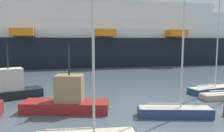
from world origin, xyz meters
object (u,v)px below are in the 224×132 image
(sailboat_3, at_px, (212,88))
(fishing_boat_0, at_px, (67,100))
(sailboat_2, at_px, (175,110))
(cruise_ship, at_px, (28,37))
(fishing_boat_3, at_px, (7,88))

(sailboat_3, relative_size, fishing_boat_0, 1.40)
(sailboat_2, relative_size, cruise_ship, 0.09)
(sailboat_3, xyz_separation_m, fishing_boat_3, (-24.09, 2.84, 0.67))
(sailboat_3, bearing_deg, fishing_boat_0, -178.39)
(fishing_boat_3, distance_m, cruise_ship, 35.32)
(sailboat_2, bearing_deg, sailboat_3, 52.34)
(fishing_boat_0, relative_size, fishing_boat_3, 1.01)
(fishing_boat_3, bearing_deg, sailboat_2, -51.13)
(sailboat_3, bearing_deg, fishing_boat_3, 164.52)
(sailboat_2, distance_m, fishing_boat_3, 17.90)
(sailboat_2, height_order, fishing_boat_3, sailboat_2)
(sailboat_3, distance_m, fishing_boat_3, 24.26)
(sailboat_2, relative_size, fishing_boat_0, 1.46)
(fishing_boat_0, bearing_deg, fishing_boat_3, 151.70)
(fishing_boat_0, height_order, cruise_ship, cruise_ship)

